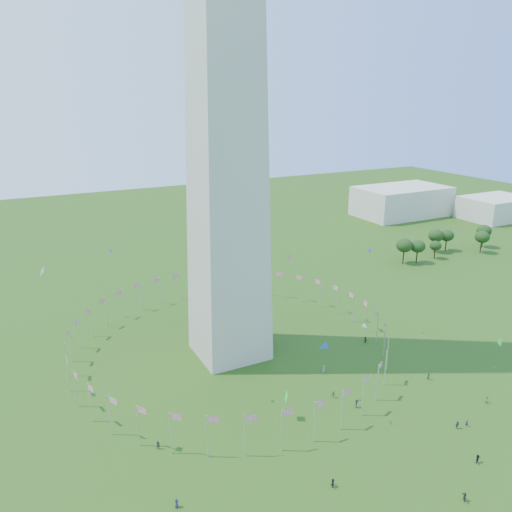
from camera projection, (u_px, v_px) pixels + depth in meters
The scene contains 7 objects.
ground at pixel (345, 474), 89.05m from camera, with size 600.00×600.00×0.00m, color #21430F.
flag_ring at pixel (230, 337), 130.03m from camera, with size 80.24×80.24×9.00m.
gov_building_east_a at pixel (401, 201), 278.53m from camera, with size 50.00×30.00×16.00m, color beige.
gov_building_east_b at pixel (496, 208), 271.02m from camera, with size 35.00×25.00×12.00m, color beige.
crowd at pixel (363, 462), 90.74m from camera, with size 85.92×78.60×1.97m.
kites_aloft at pixel (292, 304), 105.94m from camera, with size 108.09×64.05×41.86m.
tree_line_east at pixel (444, 244), 209.45m from camera, with size 53.63×15.71×10.22m.
Camera 1 is at (-47.12, -57.53, 64.63)m, focal length 35.00 mm.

